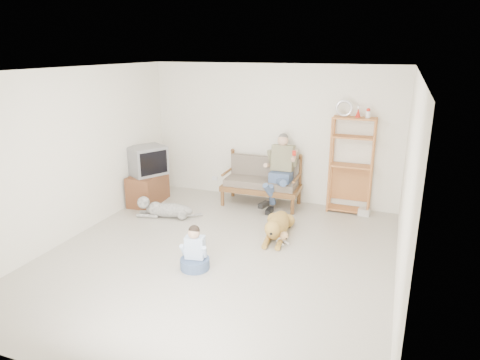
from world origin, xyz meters
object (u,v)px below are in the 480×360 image
at_px(loveseat, 262,180).
at_px(etagere, 351,165).
at_px(tv_stand, 148,188).
at_px(golden_retriever, 277,226).

xyz_separation_m(loveseat, etagere, (1.66, 0.16, 0.44)).
distance_m(etagere, tv_stand, 3.96).
bearing_deg(etagere, loveseat, -174.42).
xyz_separation_m(etagere, golden_retriever, (-0.96, -1.55, -0.75)).
xyz_separation_m(loveseat, golden_retriever, (0.70, -1.38, -0.31)).
bearing_deg(golden_retriever, etagere, 52.25).
relative_size(etagere, golden_retriever, 1.46).
bearing_deg(golden_retriever, loveseat, 110.84).
xyz_separation_m(loveseat, tv_stand, (-2.15, -0.74, -0.19)).
bearing_deg(loveseat, golden_retriever, -64.52).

